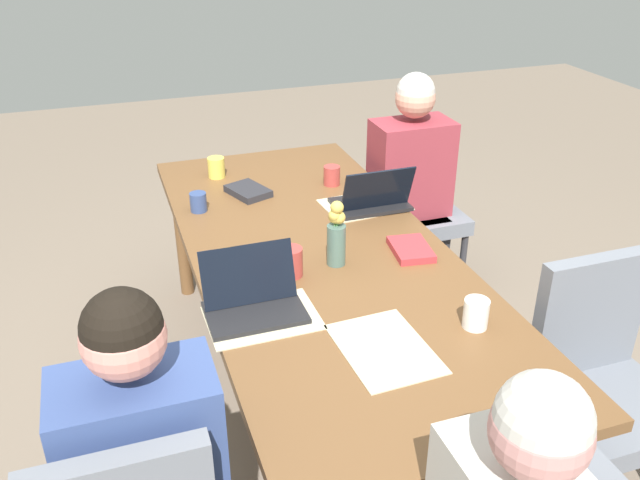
{
  "coord_description": "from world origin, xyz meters",
  "views": [
    {
      "loc": [
        -2.17,
        0.74,
        1.99
      ],
      "look_at": [
        0.0,
        0.0,
        0.79
      ],
      "focal_mm": 37.99,
      "sensor_mm": 36.0,
      "label": 1
    }
  ],
  "objects_px": {
    "coffee_mug_near_left": "(291,262)",
    "coffee_mug_near_right": "(216,167)",
    "laptop_far_left_far": "(253,301)",
    "book_red_cover": "(248,191)",
    "laptop_near_left_mid": "(372,200)",
    "coffee_mug_centre_right": "(198,202)",
    "coffee_mug_centre_left": "(332,175)",
    "book_blue_cover": "(411,249)",
    "chair_near_right_near": "(602,375)",
    "coffee_mug_far_left": "(476,313)",
    "flower_vase": "(336,234)",
    "person_near_left_mid": "(409,199)",
    "dining_table": "(320,267)",
    "chair_near_left_mid": "(412,197)"
  },
  "relations": [
    {
      "from": "coffee_mug_near_right",
      "to": "chair_near_left_mid",
      "type": "bearing_deg",
      "value": -92.45
    },
    {
      "from": "coffee_mug_near_left",
      "to": "coffee_mug_near_right",
      "type": "relative_size",
      "value": 1.11
    },
    {
      "from": "laptop_far_left_far",
      "to": "book_red_cover",
      "type": "height_order",
      "value": "laptop_far_left_far"
    },
    {
      "from": "laptop_near_left_mid",
      "to": "book_blue_cover",
      "type": "bearing_deg",
      "value": 178.17
    },
    {
      "from": "laptop_far_left_far",
      "to": "book_blue_cover",
      "type": "bearing_deg",
      "value": -73.12
    },
    {
      "from": "flower_vase",
      "to": "coffee_mug_centre_right",
      "type": "xyz_separation_m",
      "value": [
        0.63,
        0.41,
        -0.08
      ]
    },
    {
      "from": "chair_near_left_mid",
      "to": "coffee_mug_near_left",
      "type": "distance_m",
      "value": 1.41
    },
    {
      "from": "laptop_far_left_far",
      "to": "book_red_cover",
      "type": "xyz_separation_m",
      "value": [
        0.95,
        -0.21,
        -0.03
      ]
    },
    {
      "from": "person_near_left_mid",
      "to": "coffee_mug_far_left",
      "type": "distance_m",
      "value": 1.49
    },
    {
      "from": "chair_near_right_near",
      "to": "book_blue_cover",
      "type": "height_order",
      "value": "chair_near_right_near"
    },
    {
      "from": "coffee_mug_centre_right",
      "to": "laptop_far_left_far",
      "type": "bearing_deg",
      "value": -177.62
    },
    {
      "from": "dining_table",
      "to": "chair_near_left_mid",
      "type": "height_order",
      "value": "chair_near_left_mid"
    },
    {
      "from": "coffee_mug_centre_right",
      "to": "coffee_mug_far_left",
      "type": "height_order",
      "value": "coffee_mug_far_left"
    },
    {
      "from": "chair_near_left_mid",
      "to": "chair_near_right_near",
      "type": "xyz_separation_m",
      "value": [
        -1.58,
        0.04,
        0.0
      ]
    },
    {
      "from": "coffee_mug_centre_left",
      "to": "book_red_cover",
      "type": "xyz_separation_m",
      "value": [
        0.01,
        0.4,
        -0.03
      ]
    },
    {
      "from": "person_near_left_mid",
      "to": "laptop_near_left_mid",
      "type": "xyz_separation_m",
      "value": [
        -0.47,
        0.41,
        0.25
      ]
    },
    {
      "from": "chair_near_left_mid",
      "to": "flower_vase",
      "type": "relative_size",
      "value": 3.51
    },
    {
      "from": "coffee_mug_near_right",
      "to": "coffee_mug_centre_right",
      "type": "xyz_separation_m",
      "value": [
        -0.36,
        0.15,
        -0.01
      ]
    },
    {
      "from": "laptop_near_left_mid",
      "to": "coffee_mug_centre_right",
      "type": "xyz_separation_m",
      "value": [
        0.22,
        0.72,
        -0.0
      ]
    },
    {
      "from": "person_near_left_mid",
      "to": "coffee_mug_centre_left",
      "type": "distance_m",
      "value": 0.57
    },
    {
      "from": "dining_table",
      "to": "coffee_mug_centre_left",
      "type": "relative_size",
      "value": 25.38
    },
    {
      "from": "coffee_mug_near_left",
      "to": "coffee_mug_far_left",
      "type": "distance_m",
      "value": 0.68
    },
    {
      "from": "book_blue_cover",
      "to": "coffee_mug_centre_left",
      "type": "bearing_deg",
      "value": 12.61
    },
    {
      "from": "chair_near_right_near",
      "to": "laptop_near_left_mid",
      "type": "distance_m",
      "value": 1.16
    },
    {
      "from": "coffee_mug_centre_left",
      "to": "person_near_left_mid",
      "type": "bearing_deg",
      "value": -72.99
    },
    {
      "from": "dining_table",
      "to": "laptop_near_left_mid",
      "type": "relative_size",
      "value": 7.21
    },
    {
      "from": "coffee_mug_far_left",
      "to": "book_blue_cover",
      "type": "xyz_separation_m",
      "value": [
        0.51,
        -0.02,
        -0.03
      ]
    },
    {
      "from": "dining_table",
      "to": "book_red_cover",
      "type": "bearing_deg",
      "value": 12.1
    },
    {
      "from": "chair_near_right_near",
      "to": "laptop_far_left_far",
      "type": "xyz_separation_m",
      "value": [
        0.42,
        1.12,
        0.28
      ]
    },
    {
      "from": "laptop_near_left_mid",
      "to": "coffee_mug_centre_right",
      "type": "distance_m",
      "value": 0.76
    },
    {
      "from": "chair_near_right_near",
      "to": "coffee_mug_centre_left",
      "type": "height_order",
      "value": "chair_near_right_near"
    },
    {
      "from": "dining_table",
      "to": "coffee_mug_far_left",
      "type": "height_order",
      "value": "coffee_mug_far_left"
    },
    {
      "from": "laptop_far_left_far",
      "to": "coffee_mug_centre_left",
      "type": "xyz_separation_m",
      "value": [
        0.94,
        -0.61,
        0.0
      ]
    },
    {
      "from": "coffee_mug_centre_left",
      "to": "chair_near_right_near",
      "type": "bearing_deg",
      "value": -159.52
    },
    {
      "from": "chair_near_right_near",
      "to": "coffee_mug_far_left",
      "type": "bearing_deg",
      "value": 77.33
    },
    {
      "from": "flower_vase",
      "to": "coffee_mug_centre_right",
      "type": "bearing_deg",
      "value": 32.84
    },
    {
      "from": "laptop_far_left_far",
      "to": "coffee_mug_centre_left",
      "type": "distance_m",
      "value": 1.12
    },
    {
      "from": "coffee_mug_far_left",
      "to": "book_blue_cover",
      "type": "height_order",
      "value": "coffee_mug_far_left"
    },
    {
      "from": "flower_vase",
      "to": "laptop_far_left_far",
      "type": "relative_size",
      "value": 0.8
    },
    {
      "from": "coffee_mug_near_right",
      "to": "book_red_cover",
      "type": "relative_size",
      "value": 0.49
    },
    {
      "from": "flower_vase",
      "to": "laptop_near_left_mid",
      "type": "xyz_separation_m",
      "value": [
        0.4,
        -0.32,
        -0.08
      ]
    },
    {
      "from": "coffee_mug_far_left",
      "to": "laptop_near_left_mid",
      "type": "bearing_deg",
      "value": -2.17
    },
    {
      "from": "laptop_far_left_far",
      "to": "book_blue_cover",
      "type": "relative_size",
      "value": 1.6
    },
    {
      "from": "chair_near_right_near",
      "to": "coffee_mug_far_left",
      "type": "distance_m",
      "value": 0.56
    },
    {
      "from": "book_red_cover",
      "to": "person_near_left_mid",
      "type": "bearing_deg",
      "value": -102.32
    },
    {
      "from": "laptop_near_left_mid",
      "to": "coffee_mug_near_right",
      "type": "height_order",
      "value": "laptop_near_left_mid"
    },
    {
      "from": "flower_vase",
      "to": "book_red_cover",
      "type": "xyz_separation_m",
      "value": [
        0.73,
        0.16,
        -0.11
      ]
    },
    {
      "from": "chair_near_left_mid",
      "to": "book_red_cover",
      "type": "height_order",
      "value": "chair_near_left_mid"
    },
    {
      "from": "chair_near_right_near",
      "to": "laptop_near_left_mid",
      "type": "height_order",
      "value": "laptop_near_left_mid"
    },
    {
      "from": "coffee_mug_near_left",
      "to": "coffee_mug_near_right",
      "type": "bearing_deg",
      "value": 4.03
    }
  ]
}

